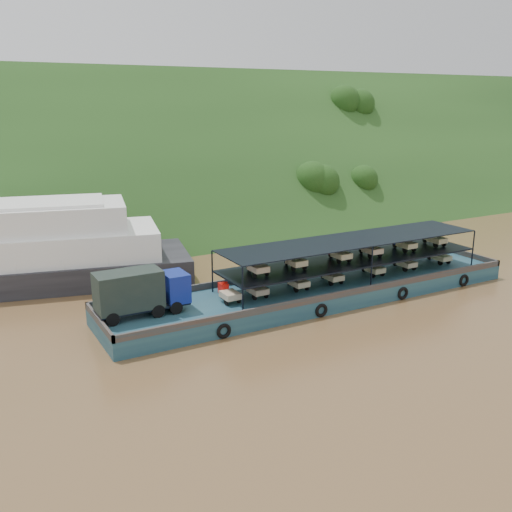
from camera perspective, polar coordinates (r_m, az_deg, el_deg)
ground at (r=46.19m, az=3.99°, el=-4.37°), size 160.00×160.00×0.00m
hillside at (r=77.77m, az=-10.63°, el=3.51°), size 140.00×39.60×39.60m
cargo_barge at (r=45.56m, az=4.93°, el=-3.20°), size 35.00×7.18×4.54m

